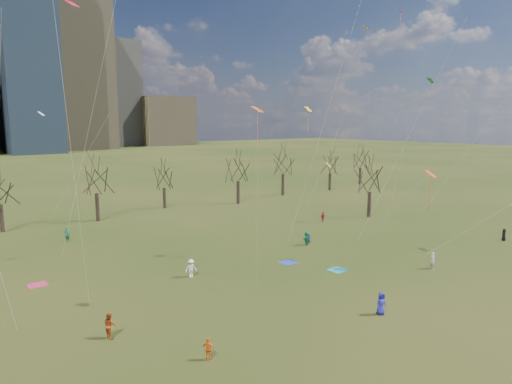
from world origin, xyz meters
TOP-DOWN VIEW (x-y plane):
  - ground at (0.00, 0.00)m, footprint 500.00×500.00m
  - bare_tree_row at (-0.09, 37.22)m, footprint 113.04×29.80m
  - blanket_teal at (3.76, 4.02)m, footprint 1.60×1.50m
  - blanket_navy at (1.57, 8.70)m, footprint 1.60×1.50m
  - blanket_crimson at (-20.04, 17.37)m, footprint 1.60×1.50m
  - person_0 at (-1.32, -4.83)m, footprint 0.92×0.68m
  - person_1 at (11.40, -1.30)m, footprint 0.63×0.71m
  - person_2 at (-18.52, 3.90)m, footprint 0.78×0.94m
  - person_4 at (-14.87, -2.56)m, footprint 0.76×0.87m
  - person_5 at (7.61, 12.37)m, footprint 1.55×1.16m
  - person_6 at (27.76, -0.71)m, footprint 0.85×0.82m
  - person_8 at (8.54, 12.85)m, footprint 0.51×0.59m
  - person_9 at (-8.35, 10.94)m, footprint 1.19×0.81m
  - person_10 at (18.15, 19.88)m, footprint 0.87×0.46m
  - person_13 at (-13.75, 30.86)m, footprint 0.77×0.76m
  - kites_airborne at (3.45, 10.33)m, footprint 64.35×48.45m

SIDE VIEW (x-z plane):
  - ground at x=0.00m, z-range 0.00..0.00m
  - blanket_teal at x=3.76m, z-range 0.00..0.03m
  - blanket_navy at x=1.57m, z-range 0.00..0.03m
  - blanket_crimson at x=-20.04m, z-range 0.00..0.03m
  - person_8 at x=8.54m, z-range 0.00..1.07m
  - person_4 at x=-14.87m, z-range 0.00..1.40m
  - person_10 at x=18.15m, z-range 0.00..1.41m
  - person_6 at x=27.76m, z-range 0.00..1.47m
  - person_1 at x=11.40m, z-range 0.00..1.63m
  - person_5 at x=7.61m, z-range 0.00..1.63m
  - person_9 at x=-8.35m, z-range 0.00..1.70m
  - person_0 at x=-1.32m, z-range 0.00..1.72m
  - person_2 at x=-18.52m, z-range 0.00..1.75m
  - person_13 at x=-13.75m, z-range 0.00..1.79m
  - bare_tree_row at x=-0.09m, z-range 1.37..10.87m
  - kites_airborne at x=3.45m, z-range -1.72..29.12m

